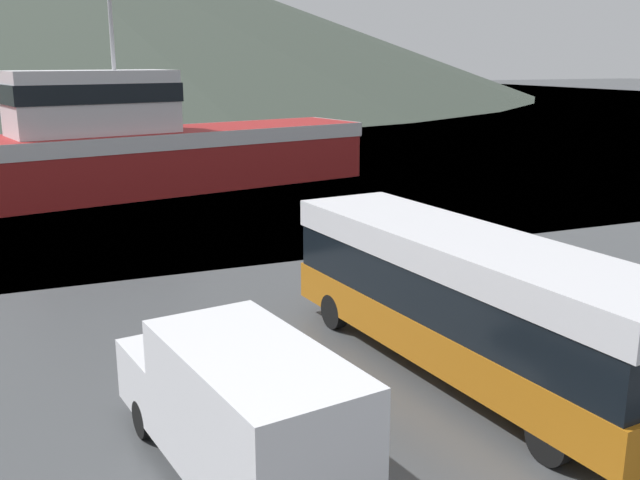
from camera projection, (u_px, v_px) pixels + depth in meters
water_surface at (62, 97)px, 131.57m from camera, size 240.00×240.00×0.00m
tour_bus at (465, 296)px, 15.47m from camera, size 3.75×10.68×3.10m
delivery_van at (238, 406)px, 11.47m from camera, size 2.93×6.26×2.49m
fishing_boat at (135, 147)px, 36.58m from camera, size 25.36×10.17×11.91m
storage_bin at (572, 308)px, 18.37m from camera, size 1.05×1.38×1.03m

